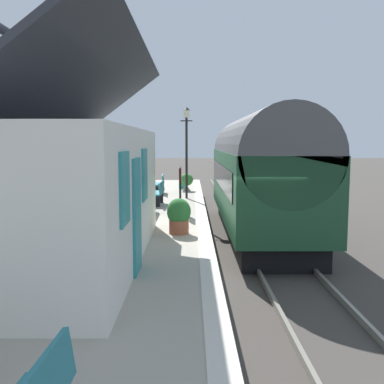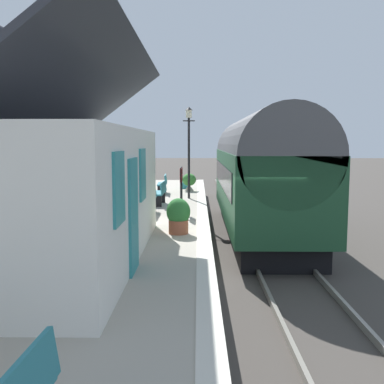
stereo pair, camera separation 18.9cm
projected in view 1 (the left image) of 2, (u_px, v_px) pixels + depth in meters
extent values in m
plane|color=#423D38|center=(247.00, 266.00, 11.85)|extent=(160.00, 160.00, 0.00)
cube|color=#A39B8C|center=(99.00, 249.00, 11.78)|extent=(32.00, 6.04, 0.94)
cube|color=beige|center=(204.00, 231.00, 11.73)|extent=(32.00, 0.36, 0.02)
cube|color=gray|center=(307.00, 263.00, 11.84)|extent=(52.00, 0.08, 0.14)
cube|color=gray|center=(254.00, 263.00, 11.84)|extent=(52.00, 0.08, 0.14)
cube|color=black|center=(258.00, 225.00, 15.76)|extent=(9.52, 2.29, 0.70)
cube|color=#1E4C2D|center=(259.00, 184.00, 15.59)|extent=(10.35, 2.70, 2.30)
cylinder|color=#515154|center=(260.00, 151.00, 15.46)|extent=(10.35, 2.65, 2.65)
cube|color=black|center=(221.00, 176.00, 15.55)|extent=(8.79, 0.03, 0.80)
cylinder|color=black|center=(247.00, 212.00, 18.84)|extent=(0.70, 2.16, 0.70)
cylinder|color=black|center=(275.00, 245.00, 12.67)|extent=(0.70, 2.16, 0.70)
cube|color=black|center=(242.00, 165.00, 20.70)|extent=(0.04, 2.16, 0.90)
cylinder|color=#F2EDCC|center=(242.00, 185.00, 20.83)|extent=(0.06, 0.24, 0.24)
cube|color=red|center=(242.00, 195.00, 20.92)|extent=(0.16, 2.56, 0.24)
cube|color=white|center=(37.00, 195.00, 8.78)|extent=(7.24, 4.18, 2.65)
cube|color=#2D3038|center=(86.00, 88.00, 8.54)|extent=(7.74, 2.35, 1.80)
cylinder|color=#2D3038|center=(31.00, 46.00, 8.45)|extent=(7.74, 0.16, 0.16)
cube|color=brown|center=(61.00, 80.00, 10.42)|extent=(0.56, 0.56, 2.41)
cylinder|color=brown|center=(59.00, 20.00, 10.26)|extent=(0.24, 0.24, 0.36)
cube|color=teal|center=(137.00, 216.00, 7.98)|extent=(0.90, 0.06, 2.10)
cube|color=teal|center=(125.00, 188.00, 6.52)|extent=(0.80, 0.05, 1.10)
cube|color=teal|center=(144.00, 174.00, 9.30)|extent=(0.80, 0.05, 1.10)
cube|color=#26727F|center=(157.00, 193.00, 16.66)|extent=(1.42, 0.46, 0.06)
cube|color=#26727F|center=(161.00, 187.00, 16.63)|extent=(1.40, 0.16, 0.40)
cube|color=black|center=(155.00, 201.00, 16.13)|extent=(0.08, 0.36, 0.44)
cube|color=black|center=(159.00, 197.00, 17.24)|extent=(0.08, 0.36, 0.44)
cube|color=#26727F|center=(159.00, 184.00, 20.28)|extent=(1.42, 0.46, 0.06)
cube|color=#26727F|center=(163.00, 179.00, 20.26)|extent=(1.40, 0.16, 0.40)
cube|color=black|center=(159.00, 190.00, 19.75)|extent=(0.08, 0.36, 0.44)
cube|color=black|center=(160.00, 188.00, 20.86)|extent=(0.08, 0.36, 0.44)
cube|color=#26727F|center=(147.00, 200.00, 14.60)|extent=(1.40, 0.41, 0.06)
cube|color=#26727F|center=(152.00, 194.00, 14.57)|extent=(1.40, 0.11, 0.40)
cube|color=black|center=(145.00, 210.00, 14.07)|extent=(0.06, 0.36, 0.44)
cube|color=black|center=(149.00, 205.00, 15.18)|extent=(0.06, 0.36, 0.44)
cube|color=black|center=(124.00, 195.00, 18.68)|extent=(0.98, 0.32, 0.28)
ellipsoid|color=olive|center=(123.00, 189.00, 18.65)|extent=(0.88, 0.29, 0.29)
cone|color=teal|center=(130.00, 186.00, 22.12)|extent=(0.41, 0.41, 0.32)
cylinder|color=teal|center=(130.00, 189.00, 22.13)|extent=(0.22, 0.22, 0.06)
ellipsoid|color=#3D8438|center=(130.00, 179.00, 22.07)|extent=(0.59, 0.59, 0.62)
cone|color=#BB4D67|center=(130.00, 175.00, 22.05)|extent=(0.10, 0.10, 0.24)
cylinder|color=#9E5138|center=(179.00, 227.00, 11.44)|extent=(0.51, 0.51, 0.36)
ellipsoid|color=#2D7233|center=(179.00, 212.00, 11.40)|extent=(0.63, 0.63, 0.71)
cone|color=gray|center=(186.00, 188.00, 21.43)|extent=(0.48, 0.48, 0.32)
cylinder|color=gray|center=(186.00, 190.00, 21.44)|extent=(0.26, 0.26, 0.06)
ellipsoid|color=#3D8438|center=(186.00, 180.00, 21.38)|extent=(0.68, 0.68, 0.61)
cone|color=#B3365F|center=(186.00, 175.00, 21.35)|extent=(0.12, 0.12, 0.27)
cube|color=teal|center=(182.00, 185.00, 22.73)|extent=(0.75, 0.32, 0.32)
ellipsoid|color=#3D8438|center=(182.00, 180.00, 22.70)|extent=(0.68, 0.29, 0.29)
cylinder|color=black|center=(187.00, 158.00, 18.45)|extent=(0.10, 0.10, 3.42)
cylinder|color=black|center=(186.00, 121.00, 18.28)|extent=(0.05, 0.50, 0.05)
cube|color=beige|center=(186.00, 114.00, 18.24)|extent=(0.24, 0.24, 0.32)
cone|color=black|center=(186.00, 108.00, 18.22)|extent=(0.32, 0.32, 0.14)
cylinder|color=black|center=(180.00, 199.00, 14.18)|extent=(0.06, 0.06, 1.10)
cylinder|color=black|center=(180.00, 197.00, 14.77)|extent=(0.06, 0.06, 1.10)
cube|color=maroon|center=(180.00, 175.00, 14.39)|extent=(0.90, 0.06, 0.44)
cube|color=black|center=(180.00, 175.00, 14.39)|extent=(0.96, 0.03, 0.50)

